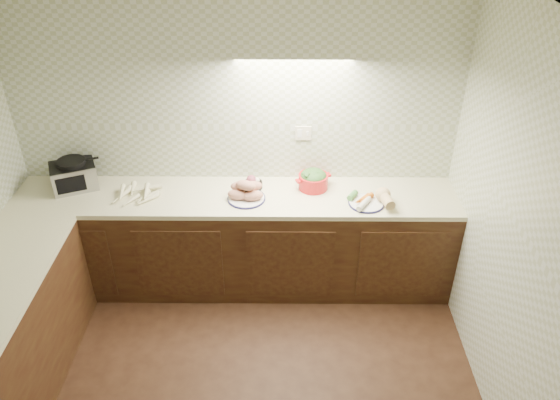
{
  "coord_description": "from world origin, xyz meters",
  "views": [
    {
      "loc": [
        0.39,
        -2.23,
        3.27
      ],
      "look_at": [
        0.37,
        1.25,
        1.02
      ],
      "focal_mm": 35.0,
      "sensor_mm": 36.0,
      "label": 1
    }
  ],
  "objects_px": {
    "veg_plate": "(374,198)",
    "dutch_oven": "(313,179)",
    "sweet_potato_plate": "(246,192)",
    "onion_bowl": "(253,183)",
    "parsnip_pile": "(135,196)",
    "toaster_oven": "(74,175)"
  },
  "relations": [
    {
      "from": "dutch_oven",
      "to": "onion_bowl",
      "type": "bearing_deg",
      "value": 157.33
    },
    {
      "from": "dutch_oven",
      "to": "veg_plate",
      "type": "relative_size",
      "value": 0.91
    },
    {
      "from": "sweet_potato_plate",
      "to": "toaster_oven",
      "type": "bearing_deg",
      "value": 173.12
    },
    {
      "from": "onion_bowl",
      "to": "toaster_oven",
      "type": "bearing_deg",
      "value": 179.82
    },
    {
      "from": "toaster_oven",
      "to": "onion_bowl",
      "type": "relative_size",
      "value": 2.8
    },
    {
      "from": "onion_bowl",
      "to": "parsnip_pile",
      "type": "bearing_deg",
      "value": -169.14
    },
    {
      "from": "parsnip_pile",
      "to": "sweet_potato_plate",
      "type": "distance_m",
      "value": 0.89
    },
    {
      "from": "toaster_oven",
      "to": "parsnip_pile",
      "type": "xyz_separation_m",
      "value": [
        0.53,
        -0.18,
        -0.09
      ]
    },
    {
      "from": "onion_bowl",
      "to": "veg_plate",
      "type": "bearing_deg",
      "value": -12.96
    },
    {
      "from": "sweet_potato_plate",
      "to": "onion_bowl",
      "type": "relative_size",
      "value": 2.01
    },
    {
      "from": "parsnip_pile",
      "to": "dutch_oven",
      "type": "distance_m",
      "value": 1.44
    },
    {
      "from": "sweet_potato_plate",
      "to": "onion_bowl",
      "type": "height_order",
      "value": "sweet_potato_plate"
    },
    {
      "from": "parsnip_pile",
      "to": "onion_bowl",
      "type": "bearing_deg",
      "value": 10.86
    },
    {
      "from": "sweet_potato_plate",
      "to": "dutch_oven",
      "type": "height_order",
      "value": "sweet_potato_plate"
    },
    {
      "from": "onion_bowl",
      "to": "veg_plate",
      "type": "xyz_separation_m",
      "value": [
        0.96,
        -0.22,
        0.0
      ]
    },
    {
      "from": "sweet_potato_plate",
      "to": "dutch_oven",
      "type": "xyz_separation_m",
      "value": [
        0.54,
        0.17,
        0.02
      ]
    },
    {
      "from": "toaster_oven",
      "to": "dutch_oven",
      "type": "relative_size",
      "value": 1.33
    },
    {
      "from": "toaster_oven",
      "to": "dutch_oven",
      "type": "xyz_separation_m",
      "value": [
        1.97,
        -0.0,
        -0.03
      ]
    },
    {
      "from": "sweet_potato_plate",
      "to": "dutch_oven",
      "type": "distance_m",
      "value": 0.57
    },
    {
      "from": "toaster_oven",
      "to": "dutch_oven",
      "type": "height_order",
      "value": "toaster_oven"
    },
    {
      "from": "veg_plate",
      "to": "dutch_oven",
      "type": "bearing_deg",
      "value": 154.25
    },
    {
      "from": "sweet_potato_plate",
      "to": "veg_plate",
      "type": "relative_size",
      "value": 0.87
    }
  ]
}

